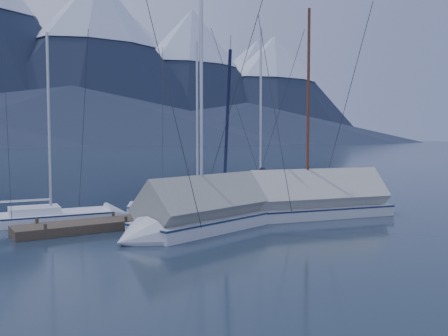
{
  "coord_description": "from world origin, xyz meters",
  "views": [
    {
      "loc": [
        -11.72,
        -16.06,
        3.56
      ],
      "look_at": [
        0.0,
        2.0,
        2.2
      ],
      "focal_mm": 38.0,
      "sensor_mm": 36.0,
      "label": 1
    }
  ],
  "objects_px": {
    "sailboat_open_mid": "(207,208)",
    "sailboat_covered_near": "(304,205)",
    "sailboat_open_right": "(266,199)",
    "person": "(263,186)",
    "sailboat_covered_far": "(199,217)",
    "sailboat_open_left": "(63,218)"
  },
  "relations": [
    {
      "from": "sailboat_open_mid",
      "to": "sailboat_covered_near",
      "type": "height_order",
      "value": "sailboat_covered_near"
    },
    {
      "from": "sailboat_open_right",
      "to": "sailboat_covered_near",
      "type": "distance_m",
      "value": 5.01
    },
    {
      "from": "sailboat_open_mid",
      "to": "person",
      "type": "relative_size",
      "value": 4.96
    },
    {
      "from": "sailboat_covered_near",
      "to": "sailboat_covered_far",
      "type": "relative_size",
      "value": 0.97
    },
    {
      "from": "sailboat_open_right",
      "to": "sailboat_open_left",
      "type": "bearing_deg",
      "value": -179.56
    },
    {
      "from": "sailboat_open_mid",
      "to": "person",
      "type": "bearing_deg",
      "value": -30.64
    },
    {
      "from": "sailboat_open_right",
      "to": "sailboat_covered_far",
      "type": "relative_size",
      "value": 0.97
    },
    {
      "from": "sailboat_covered_far",
      "to": "person",
      "type": "relative_size",
      "value": 5.92
    },
    {
      "from": "sailboat_covered_near",
      "to": "sailboat_covered_far",
      "type": "xyz_separation_m",
      "value": [
        -5.65,
        -0.26,
        0.01
      ]
    },
    {
      "from": "sailboat_open_left",
      "to": "sailboat_open_mid",
      "type": "height_order",
      "value": "sailboat_open_mid"
    },
    {
      "from": "sailboat_open_right",
      "to": "person",
      "type": "distance_m",
      "value": 3.47
    },
    {
      "from": "sailboat_open_right",
      "to": "person",
      "type": "relative_size",
      "value": 5.74
    },
    {
      "from": "sailboat_open_right",
      "to": "person",
      "type": "height_order",
      "value": "sailboat_open_right"
    },
    {
      "from": "sailboat_open_left",
      "to": "person",
      "type": "bearing_deg",
      "value": -15.14
    },
    {
      "from": "sailboat_open_left",
      "to": "person",
      "type": "distance_m",
      "value": 9.32
    },
    {
      "from": "sailboat_covered_near",
      "to": "person",
      "type": "distance_m",
      "value": 2.44
    },
    {
      "from": "sailboat_open_left",
      "to": "sailboat_covered_near",
      "type": "height_order",
      "value": "sailboat_covered_near"
    },
    {
      "from": "sailboat_open_mid",
      "to": "sailboat_covered_near",
      "type": "bearing_deg",
      "value": -51.02
    },
    {
      "from": "sailboat_open_mid",
      "to": "sailboat_covered_near",
      "type": "distance_m",
      "value": 4.69
    },
    {
      "from": "sailboat_covered_far",
      "to": "person",
      "type": "bearing_deg",
      "value": 26.44
    },
    {
      "from": "sailboat_open_mid",
      "to": "sailboat_covered_far",
      "type": "height_order",
      "value": "sailboat_covered_far"
    },
    {
      "from": "sailboat_open_left",
      "to": "sailboat_covered_near",
      "type": "xyz_separation_m",
      "value": [
        9.54,
        -4.66,
        0.36
      ]
    }
  ]
}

